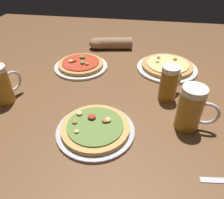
{
  "coord_description": "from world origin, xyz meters",
  "views": [
    {
      "loc": [
        0.12,
        -0.74,
        0.58
      ],
      "look_at": [
        0.0,
        0.0,
        0.02
      ],
      "focal_mm": 35.09,
      "sensor_mm": 36.0,
      "label": 1
    }
  ],
  "objects_px": {
    "beer_mug_pale": "(191,109)",
    "pizza_plate_near": "(95,129)",
    "pizza_plate_far": "(81,65)",
    "beer_mug_dark": "(169,83)",
    "beer_mug_amber": "(1,85)",
    "pizza_plate_side": "(167,67)",
    "diner_arm": "(109,43)"
  },
  "relations": [
    {
      "from": "beer_mug_pale",
      "to": "pizza_plate_near",
      "type": "bearing_deg",
      "value": -166.24
    },
    {
      "from": "pizza_plate_far",
      "to": "beer_mug_dark",
      "type": "height_order",
      "value": "beer_mug_dark"
    },
    {
      "from": "beer_mug_amber",
      "to": "pizza_plate_far",
      "type": "bearing_deg",
      "value": 55.09
    },
    {
      "from": "pizza_plate_side",
      "to": "beer_mug_pale",
      "type": "distance_m",
      "value": 0.46
    },
    {
      "from": "pizza_plate_near",
      "to": "pizza_plate_far",
      "type": "xyz_separation_m",
      "value": [
        -0.19,
        0.47,
        -0.0
      ]
    },
    {
      "from": "pizza_plate_near",
      "to": "pizza_plate_far",
      "type": "bearing_deg",
      "value": 111.59
    },
    {
      "from": "beer_mug_dark",
      "to": "diner_arm",
      "type": "height_order",
      "value": "beer_mug_dark"
    },
    {
      "from": "pizza_plate_far",
      "to": "diner_arm",
      "type": "xyz_separation_m",
      "value": [
        0.11,
        0.27,
        0.02
      ]
    },
    {
      "from": "pizza_plate_far",
      "to": "beer_mug_pale",
      "type": "relative_size",
      "value": 1.64
    },
    {
      "from": "pizza_plate_near",
      "to": "diner_arm",
      "type": "distance_m",
      "value": 0.75
    },
    {
      "from": "pizza_plate_far",
      "to": "beer_mug_amber",
      "type": "relative_size",
      "value": 1.72
    },
    {
      "from": "diner_arm",
      "to": "pizza_plate_far",
      "type": "bearing_deg",
      "value": -111.74
    },
    {
      "from": "pizza_plate_near",
      "to": "beer_mug_dark",
      "type": "relative_size",
      "value": 1.82
    },
    {
      "from": "pizza_plate_side",
      "to": "beer_mug_amber",
      "type": "height_order",
      "value": "beer_mug_amber"
    },
    {
      "from": "pizza_plate_near",
      "to": "beer_mug_amber",
      "type": "height_order",
      "value": "beer_mug_amber"
    },
    {
      "from": "pizza_plate_near",
      "to": "diner_arm",
      "type": "height_order",
      "value": "diner_arm"
    },
    {
      "from": "beer_mug_dark",
      "to": "diner_arm",
      "type": "xyz_separation_m",
      "value": [
        -0.35,
        0.49,
        -0.04
      ]
    },
    {
      "from": "beer_mug_dark",
      "to": "diner_arm",
      "type": "bearing_deg",
      "value": 125.37
    },
    {
      "from": "pizza_plate_side",
      "to": "beer_mug_dark",
      "type": "height_order",
      "value": "beer_mug_dark"
    },
    {
      "from": "pizza_plate_near",
      "to": "beer_mug_dark",
      "type": "bearing_deg",
      "value": 43.92
    },
    {
      "from": "beer_mug_dark",
      "to": "beer_mug_pale",
      "type": "bearing_deg",
      "value": -69.25
    },
    {
      "from": "pizza_plate_near",
      "to": "beer_mug_amber",
      "type": "xyz_separation_m",
      "value": [
        -0.43,
        0.12,
        0.07
      ]
    },
    {
      "from": "pizza_plate_far",
      "to": "diner_arm",
      "type": "height_order",
      "value": "diner_arm"
    },
    {
      "from": "pizza_plate_side",
      "to": "diner_arm",
      "type": "bearing_deg",
      "value": 148.7
    },
    {
      "from": "beer_mug_pale",
      "to": "diner_arm",
      "type": "distance_m",
      "value": 0.78
    },
    {
      "from": "pizza_plate_far",
      "to": "beer_mug_dark",
      "type": "distance_m",
      "value": 0.51
    },
    {
      "from": "beer_mug_dark",
      "to": "beer_mug_amber",
      "type": "height_order",
      "value": "beer_mug_amber"
    },
    {
      "from": "pizza_plate_far",
      "to": "beer_mug_pale",
      "type": "xyz_separation_m",
      "value": [
        0.52,
        -0.39,
        0.07
      ]
    },
    {
      "from": "pizza_plate_near",
      "to": "beer_mug_dark",
      "type": "distance_m",
      "value": 0.38
    },
    {
      "from": "pizza_plate_side",
      "to": "beer_mug_dark",
      "type": "distance_m",
      "value": 0.28
    },
    {
      "from": "pizza_plate_far",
      "to": "beer_mug_amber",
      "type": "height_order",
      "value": "beer_mug_amber"
    },
    {
      "from": "beer_mug_amber",
      "to": "beer_mug_pale",
      "type": "relative_size",
      "value": 0.96
    }
  ]
}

